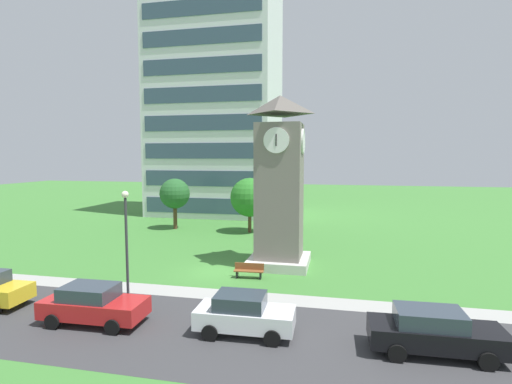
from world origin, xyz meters
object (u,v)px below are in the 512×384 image
object	(u,v)px
tree_near_tower	(175,194)
parked_car_red	(93,304)
clock_tower	(280,191)
parked_car_white	(244,314)
parked_car_black	(434,332)
park_bench	(249,270)
tree_by_building	(250,197)
street_lamp	(126,231)

from	to	relation	value
tree_near_tower	parked_car_red	size ratio (longest dim) A/B	1.12
clock_tower	parked_car_white	world-z (taller)	clock_tower
parked_car_red	parked_car_black	size ratio (longest dim) A/B	0.94
park_bench	parked_car_white	bearing A→B (deg)	-78.41
clock_tower	parked_car_white	size ratio (longest dim) A/B	2.76
tree_by_building	parked_car_black	world-z (taller)	tree_by_building
tree_near_tower	street_lamp	bearing A→B (deg)	-73.46
clock_tower	tree_near_tower	world-z (taller)	clock_tower
park_bench	parked_car_white	xyz separation A→B (m)	(1.49, -7.28, 0.40)
parked_car_white	parked_car_black	bearing A→B (deg)	-0.85
clock_tower	parked_car_red	distance (m)	13.29
parked_car_red	parked_car_white	distance (m)	6.75
clock_tower	parked_car_white	distance (m)	11.17
tree_by_building	parked_car_black	xyz separation A→B (m)	(11.93, -21.23, -2.55)
street_lamp	parked_car_red	bearing A→B (deg)	-85.17
parked_car_white	parked_car_red	bearing A→B (deg)	-176.93
street_lamp	parked_car_red	distance (m)	4.24
street_lamp	parked_car_red	size ratio (longest dim) A/B	1.22
park_bench	street_lamp	bearing A→B (deg)	-142.05
street_lamp	parked_car_black	xyz separation A→B (m)	(14.30, -3.07, -2.61)
parked_car_red	parked_car_black	xyz separation A→B (m)	(14.02, 0.25, 0.00)
street_lamp	parked_car_red	xyz separation A→B (m)	(0.28, -3.33, -2.61)
tree_near_tower	parked_car_white	world-z (taller)	tree_near_tower
clock_tower	street_lamp	bearing A→B (deg)	-133.16
park_bench	street_lamp	xyz separation A→B (m)	(-5.53, -4.31, 3.01)
park_bench	parked_car_black	size ratio (longest dim) A/B	0.38
clock_tower	street_lamp	world-z (taller)	clock_tower
clock_tower	parked_car_red	xyz separation A→B (m)	(-6.64, -10.71, -4.22)
parked_car_red	parked_car_white	size ratio (longest dim) A/B	1.11
clock_tower	tree_by_building	bearing A→B (deg)	112.87
tree_by_building	parked_car_white	bearing A→B (deg)	-77.58
clock_tower	tree_by_building	world-z (taller)	clock_tower
tree_by_building	parked_car_white	world-z (taller)	tree_by_building
tree_by_building	parked_car_black	distance (m)	24.49
street_lamp	parked_car_white	distance (m)	8.06
clock_tower	street_lamp	distance (m)	10.24
tree_by_building	street_lamp	bearing A→B (deg)	-97.45
tree_near_tower	tree_by_building	bearing A→B (deg)	-1.53
street_lamp	parked_car_red	world-z (taller)	street_lamp
clock_tower	park_bench	distance (m)	5.71
park_bench	parked_car_white	world-z (taller)	parked_car_white
clock_tower	parked_car_red	bearing A→B (deg)	-121.80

